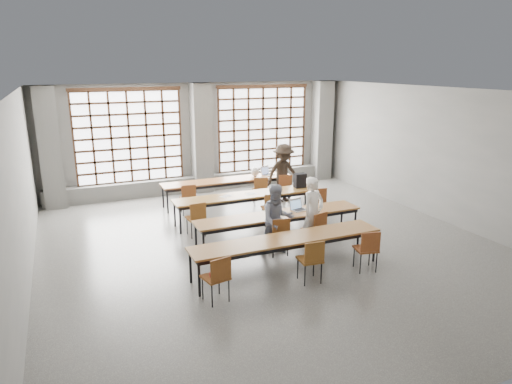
# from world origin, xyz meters

# --- Properties ---
(floor) EXTENTS (11.00, 11.00, 0.00)m
(floor) POSITION_xyz_m (0.00, 0.00, 0.00)
(floor) COLOR #50504D
(floor) RESTS_ON ground
(ceiling) EXTENTS (11.00, 11.00, 0.00)m
(ceiling) POSITION_xyz_m (0.00, 0.00, 3.50)
(ceiling) COLOR silver
(ceiling) RESTS_ON floor
(wall_back) EXTENTS (10.00, 0.00, 10.00)m
(wall_back) POSITION_xyz_m (0.00, 5.50, 1.75)
(wall_back) COLOR slate
(wall_back) RESTS_ON floor
(wall_front) EXTENTS (10.00, 0.00, 10.00)m
(wall_front) POSITION_xyz_m (0.00, -5.50, 1.75)
(wall_front) COLOR slate
(wall_front) RESTS_ON floor
(wall_left) EXTENTS (0.00, 11.00, 11.00)m
(wall_left) POSITION_xyz_m (-5.00, 0.00, 1.75)
(wall_left) COLOR slate
(wall_left) RESTS_ON floor
(wall_right) EXTENTS (0.00, 11.00, 11.00)m
(wall_right) POSITION_xyz_m (5.00, 0.00, 1.75)
(wall_right) COLOR slate
(wall_right) RESTS_ON floor
(column_left) EXTENTS (0.60, 0.55, 3.50)m
(column_left) POSITION_xyz_m (-4.50, 5.22, 1.75)
(column_left) COLOR #5C5C59
(column_left) RESTS_ON floor
(column_mid) EXTENTS (0.60, 0.55, 3.50)m
(column_mid) POSITION_xyz_m (0.00, 5.22, 1.75)
(column_mid) COLOR #5C5C59
(column_mid) RESTS_ON floor
(column_right) EXTENTS (0.60, 0.55, 3.50)m
(column_right) POSITION_xyz_m (4.50, 5.22, 1.75)
(column_right) COLOR #5C5C59
(column_right) RESTS_ON floor
(window_left) EXTENTS (3.32, 0.12, 3.00)m
(window_left) POSITION_xyz_m (-2.25, 5.42, 1.90)
(window_left) COLOR white
(window_left) RESTS_ON wall_back
(window_right) EXTENTS (3.32, 0.12, 3.00)m
(window_right) POSITION_xyz_m (2.25, 5.42, 1.90)
(window_right) COLOR white
(window_right) RESTS_ON wall_back
(sill_ledge) EXTENTS (9.80, 0.35, 0.50)m
(sill_ledge) POSITION_xyz_m (0.00, 5.30, 0.25)
(sill_ledge) COLOR #5C5C59
(sill_ledge) RESTS_ON floor
(desk_row_a) EXTENTS (4.00, 0.70, 0.73)m
(desk_row_a) POSITION_xyz_m (0.29, 3.59, 0.66)
(desk_row_a) COLOR brown
(desk_row_a) RESTS_ON floor
(desk_row_b) EXTENTS (4.00, 0.70, 0.73)m
(desk_row_b) POSITION_xyz_m (0.22, 1.86, 0.66)
(desk_row_b) COLOR brown
(desk_row_b) RESTS_ON floor
(desk_row_c) EXTENTS (4.00, 0.70, 0.73)m
(desk_row_c) POSITION_xyz_m (0.25, 0.04, 0.66)
(desk_row_c) COLOR brown
(desk_row_c) RESTS_ON floor
(desk_row_d) EXTENTS (4.00, 0.70, 0.73)m
(desk_row_d) POSITION_xyz_m (-0.26, -1.38, 0.66)
(desk_row_d) COLOR brown
(desk_row_d) RESTS_ON floor
(chair_back_left) EXTENTS (0.46, 0.46, 0.88)m
(chair_back_left) POSITION_xyz_m (-1.11, 2.96, 0.54)
(chair_back_left) COLOR brown
(chair_back_left) RESTS_ON floor
(chair_back_mid) EXTENTS (0.52, 0.52, 0.88)m
(chair_back_mid) POSITION_xyz_m (1.07, 2.97, 0.54)
(chair_back_mid) COLOR brown
(chair_back_mid) RESTS_ON floor
(chair_back_right) EXTENTS (0.52, 0.52, 0.88)m
(chair_back_right) POSITION_xyz_m (1.87, 2.97, 0.54)
(chair_back_right) COLOR brown
(chair_back_right) RESTS_ON floor
(chair_mid_left) EXTENTS (0.44, 0.45, 0.88)m
(chair_mid_left) POSITION_xyz_m (-1.38, 1.23, 0.54)
(chair_mid_left) COLOR brown
(chair_mid_left) RESTS_ON floor
(chair_mid_centre) EXTENTS (0.49, 0.49, 0.88)m
(chair_mid_centre) POSITION_xyz_m (0.60, 1.23, 0.54)
(chair_mid_centre) COLOR brown
(chair_mid_centre) RESTS_ON floor
(chair_mid_right) EXTENTS (0.49, 0.49, 0.88)m
(chair_mid_right) POSITION_xyz_m (2.00, 1.23, 0.54)
(chair_mid_right) COLOR brown
(chair_mid_right) RESTS_ON floor
(chair_front_left) EXTENTS (0.46, 0.47, 0.88)m
(chair_front_left) POSITION_xyz_m (-0.05, -0.59, 0.54)
(chair_front_left) COLOR brown
(chair_front_left) RESTS_ON floor
(chair_front_right) EXTENTS (0.52, 0.52, 0.88)m
(chair_front_right) POSITION_xyz_m (0.88, -0.59, 0.54)
(chair_front_right) COLOR maroon
(chair_front_right) RESTS_ON floor
(chair_near_left) EXTENTS (0.50, 0.50, 0.88)m
(chair_near_left) POSITION_xyz_m (-1.95, -2.01, 0.54)
(chair_near_left) COLOR brown
(chair_near_left) RESTS_ON floor
(chair_near_mid) EXTENTS (0.46, 0.46, 0.88)m
(chair_near_mid) POSITION_xyz_m (-0.07, -2.01, 0.54)
(chair_near_mid) COLOR brown
(chair_near_mid) RESTS_ON floor
(chair_near_right) EXTENTS (0.50, 0.51, 0.88)m
(chair_near_right) POSITION_xyz_m (1.22, -2.01, 0.54)
(chair_near_right) COLOR brown
(chair_near_right) RESTS_ON floor
(student_male) EXTENTS (0.70, 0.57, 1.65)m
(student_male) POSITION_xyz_m (0.85, -0.46, 0.82)
(student_male) COLOR white
(student_male) RESTS_ON floor
(student_female) EXTENTS (0.84, 0.70, 1.58)m
(student_female) POSITION_xyz_m (-0.05, -0.46, 0.79)
(student_female) COLOR #19244B
(student_female) RESTS_ON floor
(student_back) EXTENTS (1.21, 0.77, 1.77)m
(student_back) POSITION_xyz_m (1.89, 3.09, 0.88)
(student_back) COLOR black
(student_back) RESTS_ON floor
(laptop_front) EXTENTS (0.41, 0.37, 0.26)m
(laptop_front) POSITION_xyz_m (0.79, 0.15, 0.79)
(laptop_front) COLOR #AFAEB3
(laptop_front) RESTS_ON desk_row_c
(laptop_back) EXTENTS (0.45, 0.43, 0.26)m
(laptop_back) POSITION_xyz_m (1.62, 3.70, 0.79)
(laptop_back) COLOR #B8B8BD
(laptop_back) RESTS_ON desk_row_a
(mouse) EXTENTS (0.10, 0.07, 0.04)m
(mouse) POSITION_xyz_m (1.20, 0.02, 0.75)
(mouse) COLOR white
(mouse) RESTS_ON desk_row_c
(green_box) EXTENTS (0.27, 0.18, 0.09)m
(green_box) POSITION_xyz_m (0.20, 0.12, 0.78)
(green_box) COLOR #317F29
(green_box) RESTS_ON desk_row_c
(phone) EXTENTS (0.14, 0.08, 0.01)m
(phone) POSITION_xyz_m (0.43, -0.06, 0.74)
(phone) COLOR black
(phone) RESTS_ON desk_row_c
(paper_sheet_a) EXTENTS (0.36, 0.31, 0.00)m
(paper_sheet_a) POSITION_xyz_m (-0.38, 1.91, 0.73)
(paper_sheet_a) COLOR silver
(paper_sheet_a) RESTS_ON desk_row_b
(paper_sheet_c) EXTENTS (0.33, 0.27, 0.00)m
(paper_sheet_c) POSITION_xyz_m (0.32, 1.86, 0.73)
(paper_sheet_c) COLOR white
(paper_sheet_c) RESTS_ON desk_row_b
(backpack) EXTENTS (0.33, 0.22, 0.40)m
(backpack) POSITION_xyz_m (1.82, 1.91, 0.93)
(backpack) COLOR black
(backpack) RESTS_ON desk_row_b
(plastic_bag) EXTENTS (0.27, 0.22, 0.29)m
(plastic_bag) POSITION_xyz_m (1.19, 3.64, 0.87)
(plastic_bag) COLOR silver
(plastic_bag) RESTS_ON desk_row_a
(red_pouch) EXTENTS (0.21, 0.13, 0.06)m
(red_pouch) POSITION_xyz_m (-1.96, -1.93, 0.50)
(red_pouch) COLOR red
(red_pouch) RESTS_ON chair_near_left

